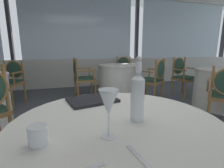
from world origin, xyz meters
The scene contains 14 objects.
ground_plane centered at (0.00, 0.00, 0.00)m, with size 15.19×15.19×0.00m, color #4C5156.
window_wall_far centered at (0.00, 3.40, 1.19)m, with size 11.68×0.14×2.99m.
dinner_fork centered at (-0.27, -1.31, 0.77)m, with size 0.18×0.02×0.00m, color silver.
water_bottle centered at (-0.15, -1.01, 0.90)m, with size 0.07×0.07×0.34m.
wine_glass centered at (-0.34, -1.13, 0.92)m, with size 0.08×0.08×0.21m.
water_tumbler centered at (-0.62, -1.11, 0.81)m, with size 0.07×0.07×0.08m, color white.
menu_book centered at (-0.32, -0.62, 0.78)m, with size 0.33×0.24×0.02m, color black.
background_table_0 centered at (2.49, 0.66, 0.38)m, with size 1.07×1.07×0.77m.
dining_chair_0_2 centered at (2.28, 1.61, 0.56)m, with size 0.60×0.55×0.95m.
background_table_1 centered at (0.81, 2.11, 0.38)m, with size 1.05×1.05×0.77m.
dining_chair_1_0 centered at (-0.14, 2.04, 0.56)m, with size 0.50×0.56×0.95m.
dining_chair_1_1 centered at (1.34, 1.32, 0.56)m, with size 0.66×0.64×0.95m.
dining_chair_1_2 centered at (1.22, 2.96, 0.55)m, with size 0.64×0.62×0.93m.
dining_chair_2_2 centered at (-1.59, 2.06, 0.55)m, with size 0.64×0.60×0.91m.
Camera 1 is at (-0.51, -1.76, 1.14)m, focal length 26.30 mm.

